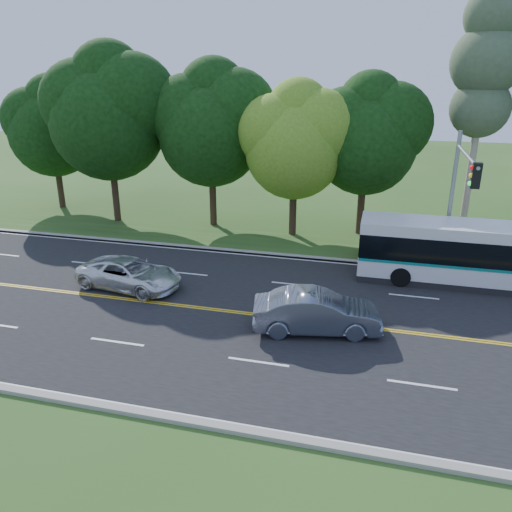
% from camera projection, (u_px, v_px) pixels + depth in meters
% --- Properties ---
extents(ground, '(120.00, 120.00, 0.00)m').
position_uv_depth(ground, '(291.00, 319.00, 20.59)').
color(ground, '#2A501A').
rests_on(ground, ground).
extents(road, '(60.00, 14.00, 0.02)m').
position_uv_depth(road, '(291.00, 319.00, 20.58)').
color(road, black).
rests_on(road, ground).
extents(curb_north, '(60.00, 0.30, 0.15)m').
position_uv_depth(curb_north, '(315.00, 258.00, 27.05)').
color(curb_north, gray).
rests_on(curb_north, ground).
extents(curb_south, '(60.00, 0.30, 0.15)m').
position_uv_depth(curb_south, '(244.00, 431.00, 14.08)').
color(curb_south, gray).
rests_on(curb_south, ground).
extents(grass_verge, '(60.00, 4.00, 0.10)m').
position_uv_depth(grass_verge, '(320.00, 248.00, 28.74)').
color(grass_verge, '#2A501A').
rests_on(grass_verge, ground).
extents(lane_markings, '(57.60, 13.82, 0.00)m').
position_uv_depth(lane_markings, '(289.00, 318.00, 20.60)').
color(lane_markings, gold).
rests_on(lane_markings, road).
extents(tree_row, '(44.70, 9.10, 13.84)m').
position_uv_depth(tree_row, '(248.00, 121.00, 30.45)').
color(tree_row, black).
rests_on(tree_row, ground).
extents(bougainvillea_hedge, '(9.50, 2.25, 1.50)m').
position_uv_depth(bougainvillea_hedge, '(455.00, 252.00, 26.05)').
color(bougainvillea_hedge, '#AA0E4B').
rests_on(bougainvillea_hedge, ground).
extents(traffic_signal, '(0.42, 6.10, 7.00)m').
position_uv_depth(traffic_signal, '(458.00, 188.00, 22.34)').
color(traffic_signal, gray).
rests_on(traffic_signal, ground).
extents(transit_bus, '(11.28, 2.52, 2.95)m').
position_uv_depth(transit_bus, '(482.00, 256.00, 23.36)').
color(transit_bus, silver).
rests_on(transit_bus, road).
extents(sedan, '(5.17, 2.68, 1.62)m').
position_uv_depth(sedan, '(317.00, 312.00, 19.35)').
color(sedan, slate).
rests_on(sedan, road).
extents(suv, '(5.23, 2.96, 1.38)m').
position_uv_depth(suv, '(130.00, 274.00, 23.31)').
color(suv, silver).
rests_on(suv, road).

